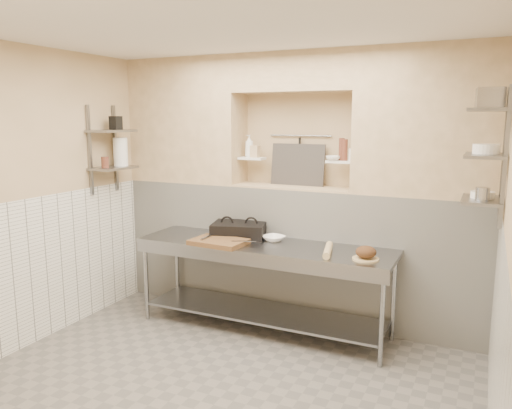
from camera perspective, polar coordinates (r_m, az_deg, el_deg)
The scene contains 47 objects.
floor at distance 4.31m, azimuth -4.72°, elevation -20.71°, with size 4.00×3.90×0.10m, color #69635D.
ceiling at distance 3.78m, azimuth -5.38°, elevation 20.69°, with size 4.00×3.90×0.10m, color silver.
wall_left at distance 5.11m, azimuth -25.36°, elevation 0.61°, with size 0.10×3.90×2.80m, color tan.
wall_back at distance 5.58m, azimuth 5.29°, elevation 2.22°, with size 4.00×0.10×2.80m, color tan.
backwall_lower at distance 5.49m, azimuth 4.29°, elevation -5.36°, with size 4.00×0.40×1.40m, color white.
alcove_sill at distance 5.35m, azimuth 4.38°, elevation 2.01°, with size 1.30×0.40×0.02m, color tan.
backwall_pillar_left at distance 5.89m, azimuth -7.84°, elevation 9.40°, with size 1.35×0.40×1.40m, color tan.
backwall_pillar_right at distance 4.99m, azimuth 19.06°, elevation 8.89°, with size 1.35×0.40×1.40m, color tan.
backwall_header at distance 5.32m, azimuth 4.56°, elevation 14.82°, with size 1.30×0.40×0.40m, color tan.
wainscot_left at distance 5.21m, azimuth -24.37°, elevation -7.05°, with size 0.02×3.90×1.40m, color white.
wainscot_right at distance 3.52m, azimuth 25.72°, elevation -15.30°, with size 0.02×3.90×1.40m, color white.
alcove_shelf_left at distance 5.51m, azimuth -0.47°, elevation 5.30°, with size 0.28×0.16×0.03m, color white.
alcove_shelf_right at distance 5.16m, azimuth 9.65°, elevation 4.85°, with size 0.28×0.16×0.03m, color white.
utensil_rail at distance 5.46m, azimuth 5.09°, elevation 7.85°, with size 0.02×0.02×0.70m, color gray.
hanging_steel at distance 5.45m, azimuth 4.99°, elevation 6.06°, with size 0.02×0.02×0.30m, color black.
splash_panel at distance 5.41m, azimuth 4.79°, elevation 4.55°, with size 0.60×0.02×0.45m, color #383330.
shelf_rail_left_a at distance 5.89m, azimuth -15.78°, elevation 6.20°, with size 0.03×0.03×0.95m, color slate.
shelf_rail_left_b at distance 5.59m, azimuth -18.46°, elevation 5.89°, with size 0.03×0.03×0.95m, color slate.
wall_shelf_left_lower at distance 5.67m, azimuth -15.97°, elevation 4.03°, with size 0.30×0.50×0.03m, color slate.
wall_shelf_left_upper at distance 5.64m, azimuth -16.16°, elevation 8.08°, with size 0.30×0.50×0.03m, color slate.
shelf_rail_right_a at distance 4.47m, azimuth 26.52°, elevation 5.14°, with size 0.03×0.03×1.05m, color slate.
shelf_rail_right_b at distance 4.07m, azimuth 26.63°, elevation 4.77°, with size 0.03×0.03×1.05m, color slate.
wall_shelf_right_lower at distance 4.31m, azimuth 24.43°, elevation 0.45°, with size 0.30×0.50×0.03m, color slate.
wall_shelf_right_mid at distance 4.27m, azimuth 24.76°, elevation 5.09°, with size 0.30×0.50×0.03m, color slate.
wall_shelf_right_upper at distance 4.26m, azimuth 25.10°, elevation 9.79°, with size 0.30×0.50×0.03m, color slate.
prep_table at distance 5.04m, azimuth 0.81°, elevation -7.40°, with size 2.60×0.70×0.90m.
panini_press at distance 5.26m, azimuth -1.94°, elevation -2.91°, with size 0.63×0.53×0.15m.
cutting_board at distance 4.98m, azimuth -4.28°, elevation -4.28°, with size 0.53×0.37×0.05m, color brown.
knife_blade at distance 4.89m, azimuth -1.40°, elevation -4.22°, with size 0.24×0.03×0.01m, color gray.
tongs at distance 5.05m, azimuth -5.61°, elevation -3.72°, with size 0.02×0.02×0.24m, color gray.
mixing_bowl at distance 5.10m, azimuth 2.01°, elevation -3.89°, with size 0.22×0.22×0.05m, color white.
rolling_pin at distance 4.67m, azimuth 8.23°, elevation -5.18°, with size 0.07×0.07×0.44m, color #D1B582.
bread_board at distance 4.55m, azimuth 12.43°, elevation -6.08°, with size 0.24×0.24×0.01m, color #D1B582.
bread_loaf at distance 4.53m, azimuth 12.46°, elevation -5.33°, with size 0.18×0.18×0.11m, color #4C2D19.
bottle_soap at distance 5.51m, azimuth -0.78°, elevation 6.71°, with size 0.09×0.09×0.24m, color white.
jar_alcove at distance 5.49m, azimuth -0.10°, elevation 6.09°, with size 0.09×0.09×0.13m, color tan.
bowl_alcove at distance 5.14m, azimuth 8.79°, elevation 5.26°, with size 0.15×0.15×0.05m, color white.
condiment_a at distance 5.12m, azimuth 10.10°, elevation 6.16°, with size 0.06×0.06×0.22m, color #5A2D20.
condiment_b at distance 5.14m, azimuth 9.75°, elevation 6.24°, with size 0.06×0.06×0.23m, color #5A2D20.
condiment_c at distance 5.14m, azimuth 10.89°, elevation 5.62°, with size 0.07×0.07×0.12m, color white.
jug_left at distance 5.75m, azimuth -15.22°, elevation 5.83°, with size 0.16×0.16×0.31m, color white.
jar_left at distance 5.56m, azimuth -16.87°, elevation 4.64°, with size 0.08×0.08×0.12m, color #5A2D20.
box_left_upper at distance 5.70m, azimuth -15.73°, elevation 8.97°, with size 0.10×0.10×0.15m, color black.
bowl_right at distance 4.32m, azimuth 24.47°, elevation 1.01°, with size 0.18×0.18×0.05m, color white.
canister_right at distance 4.18m, azimuth 24.46°, elevation 1.08°, with size 0.10×0.10×0.10m, color gray.
bowl_right_mid at distance 4.31m, azimuth 24.81°, elevation 5.79°, with size 0.20×0.20×0.07m, color white.
basket_right at distance 4.31m, azimuth 25.19°, elevation 10.97°, with size 0.20×0.24×0.15m, color gray.
Camera 1 is at (1.86, -3.21, 2.14)m, focal length 35.00 mm.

